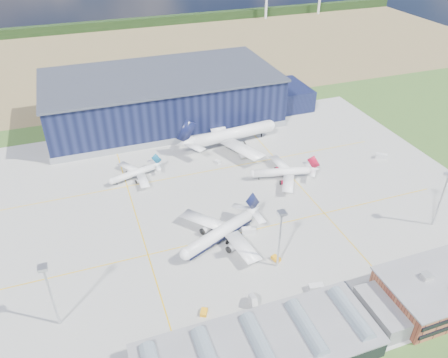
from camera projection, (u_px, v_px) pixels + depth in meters
ground at (220, 220)px, 168.01m from camera, size 600.00×600.00×0.00m
apron at (212, 205)px, 175.88m from camera, size 220.00×160.00×0.08m
farmland at (127, 54)px, 341.26m from camera, size 600.00×220.00×0.01m
treeline at (113, 25)px, 402.06m from camera, size 600.00×8.00×8.00m
hangar at (167, 99)px, 237.10m from camera, size 145.00×62.00×26.10m
glass_concourse at (271, 346)px, 116.93m from camera, size 78.00×23.00×8.60m
light_mast_west at (48, 287)px, 119.01m from camera, size 2.60×2.60×23.00m
light_mast_center at (280, 231)px, 138.75m from camera, size 2.60×2.60×23.00m
light_mast_east at (443, 191)px, 157.09m from camera, size 2.60×2.60×23.00m
airliner_navy at (219, 228)px, 153.78m from camera, size 51.92×51.50×12.87m
airliner_red at (282, 168)px, 189.55m from camera, size 38.08×37.57×10.37m
airliner_widebody at (232, 128)px, 213.68m from camera, size 60.00×58.95×17.77m
airliner_regional at (133, 170)px, 189.85m from camera, size 32.56×32.17×8.57m
gse_tug_a at (276, 259)px, 149.18m from camera, size 2.85×3.63×1.32m
gse_tug_b at (204, 312)px, 130.10m from camera, size 3.03×3.42×1.24m
gse_van_a at (249, 231)px, 160.84m from camera, size 5.61×3.43×2.28m
gse_cart_a at (218, 162)px, 203.22m from camera, size 2.97×3.44×1.25m
gse_van_b at (381, 156)px, 206.42m from camera, size 5.46×4.87×2.32m
gse_cart_b at (222, 138)px, 222.84m from camera, size 3.90×3.16×1.46m
gse_van_c at (316, 287)px, 137.63m from camera, size 5.05×3.10×2.26m
airstair at (253, 302)px, 132.26m from camera, size 2.25×4.60×2.83m
car_a at (370, 284)px, 139.53m from camera, size 3.88×1.80×1.29m
car_b at (405, 274)px, 143.33m from camera, size 3.67×1.89×1.15m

